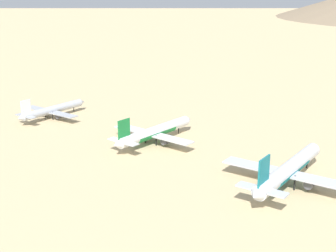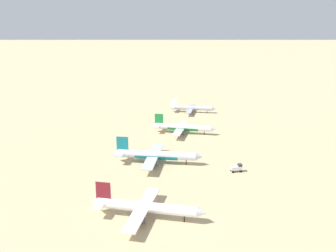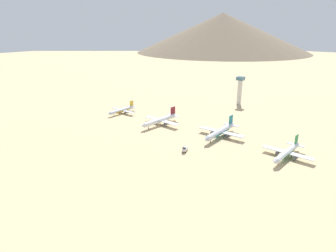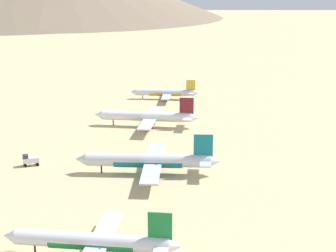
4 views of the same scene
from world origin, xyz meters
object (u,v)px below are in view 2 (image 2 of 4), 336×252
object	(u,v)px
parked_jet_2	(156,155)
service_truck	(237,168)
parked_jet_1	(145,207)
parked_jet_4	(191,108)
parked_jet_3	(183,127)

from	to	relation	value
parked_jet_2	service_truck	size ratio (longest dim) A/B	8.12
parked_jet_2	service_truck	bearing A→B (deg)	-6.38
parked_jet_1	parked_jet_4	world-z (taller)	parked_jet_1
parked_jet_2	service_truck	xyz separation A→B (m)	(40.29, -4.51, -2.35)
parked_jet_3	service_truck	distance (m)	66.12
parked_jet_3	service_truck	xyz separation A→B (m)	(33.64, -56.90, -1.84)
parked_jet_3	parked_jet_4	distance (m)	53.54
parked_jet_4	service_truck	size ratio (longest dim) A/B	6.18
parked_jet_3	parked_jet_2	bearing A→B (deg)	-97.24
parked_jet_2	parked_jet_3	bearing A→B (deg)	82.76
parked_jet_1	parked_jet_3	distance (m)	107.04
parked_jet_1	service_truck	bearing A→B (deg)	56.18
parked_jet_1	parked_jet_3	world-z (taller)	parked_jet_1
service_truck	parked_jet_1	bearing A→B (deg)	-123.82
parked_jet_1	parked_jet_4	distance (m)	160.58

